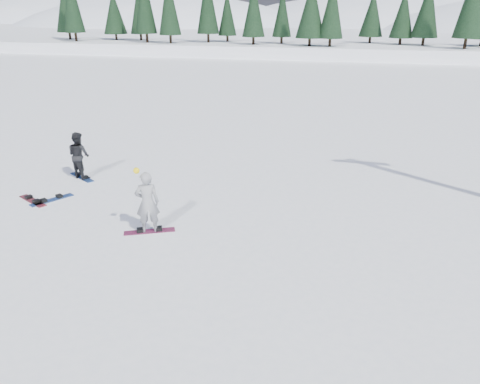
% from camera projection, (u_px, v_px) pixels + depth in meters
% --- Properties ---
extents(ground, '(420.00, 420.00, 0.00)m').
position_uv_depth(ground, '(118.00, 211.00, 15.33)').
color(ground, white).
rests_on(ground, ground).
extents(alpine_backdrop, '(412.50, 227.00, 53.20)m').
position_uv_depth(alpine_backdrop, '(314.00, 60.00, 193.71)').
color(alpine_backdrop, white).
rests_on(alpine_backdrop, ground).
extents(snowboarder_woman, '(0.81, 0.69, 2.04)m').
position_uv_depth(snowboarder_woman, '(147.00, 202.00, 13.57)').
color(snowboarder_woman, '#949398').
rests_on(snowboarder_woman, ground).
extents(snowboarder_man, '(1.07, 0.96, 1.82)m').
position_uv_depth(snowboarder_man, '(79.00, 155.00, 18.03)').
color(snowboarder_man, black).
rests_on(snowboarder_man, ground).
extents(snowboard_woman, '(1.48, 0.89, 0.03)m').
position_uv_depth(snowboard_woman, '(150.00, 231.00, 13.92)').
color(snowboard_woman, '#8B1E4C').
rests_on(snowboard_woman, ground).
extents(snowboard_man, '(1.42, 1.03, 0.03)m').
position_uv_depth(snowboard_man, '(82.00, 177.00, 18.36)').
color(snowboard_man, navy).
rests_on(snowboard_man, ground).
extents(snowboard_loose_b, '(1.46, 0.95, 0.03)m').
position_uv_depth(snowboard_loose_b, '(33.00, 201.00, 16.11)').
color(snowboard_loose_b, maroon).
rests_on(snowboard_loose_b, ground).
extents(snowboard_loose_a, '(0.99, 1.44, 0.03)m').
position_uv_depth(snowboard_loose_a, '(52.00, 200.00, 16.19)').
color(snowboard_loose_a, '#1B4095').
rests_on(snowboard_loose_a, ground).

